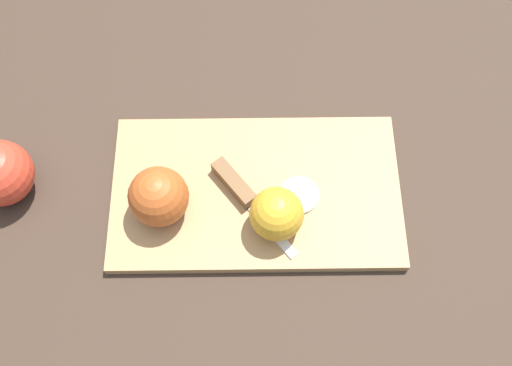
{
  "coord_description": "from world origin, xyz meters",
  "views": [
    {
      "loc": [
        0.06,
        -0.34,
        0.76
      ],
      "look_at": [
        0.0,
        0.0,
        0.04
      ],
      "focal_mm": 42.0,
      "sensor_mm": 36.0,
      "label": 1
    }
  ],
  "objects_px": {
    "apple_half_right": "(277,214)",
    "knife": "(238,188)",
    "apple_half_left": "(158,197)",
    "apple_whole": "(0,173)"
  },
  "relations": [
    {
      "from": "apple_half_right",
      "to": "knife",
      "type": "relative_size",
      "value": 0.52
    },
    {
      "from": "apple_half_left",
      "to": "apple_half_right",
      "type": "xyz_separation_m",
      "value": [
        0.15,
        0.0,
        -0.0
      ]
    },
    {
      "from": "apple_half_left",
      "to": "apple_whole",
      "type": "xyz_separation_m",
      "value": [
        -0.22,
        0.0,
        -0.01
      ]
    },
    {
      "from": "knife",
      "to": "apple_whole",
      "type": "bearing_deg",
      "value": -131.06
    },
    {
      "from": "apple_half_right",
      "to": "apple_whole",
      "type": "relative_size",
      "value": 0.69
    },
    {
      "from": "apple_half_right",
      "to": "apple_whole",
      "type": "distance_m",
      "value": 0.37
    },
    {
      "from": "knife",
      "to": "apple_whole",
      "type": "relative_size",
      "value": 1.33
    },
    {
      "from": "apple_half_right",
      "to": "knife",
      "type": "height_order",
      "value": "apple_half_right"
    },
    {
      "from": "knife",
      "to": "apple_whole",
      "type": "height_order",
      "value": "apple_whole"
    },
    {
      "from": "apple_half_left",
      "to": "apple_half_right",
      "type": "distance_m",
      "value": 0.15
    }
  ]
}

